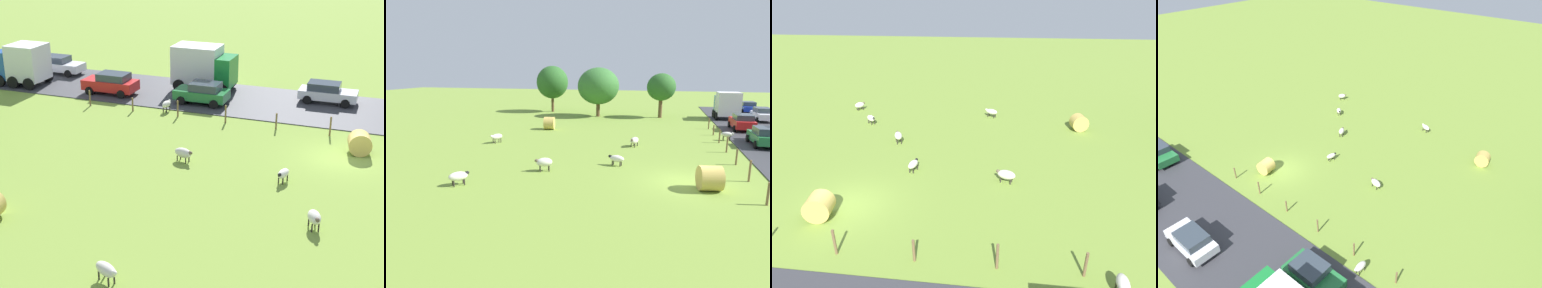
% 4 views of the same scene
% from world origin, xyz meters
% --- Properties ---
extents(ground_plane, '(160.00, 160.00, 0.00)m').
position_xyz_m(ground_plane, '(0.00, 0.00, 0.00)').
color(ground_plane, olive).
extents(road_strip, '(8.00, 80.00, 0.06)m').
position_xyz_m(road_strip, '(8.63, 0.00, 0.03)').
color(road_strip, '#38383D').
rests_on(road_strip, ground_plane).
extents(sheep_1, '(1.14, 0.66, 0.71)m').
position_xyz_m(sheep_1, '(-4.22, 2.44, 0.48)').
color(sheep_1, silver).
rests_on(sheep_1, ground_plane).
extents(sheep_2, '(0.85, 1.26, 0.79)m').
position_xyz_m(sheep_2, '(-3.52, 8.30, 0.51)').
color(sheep_2, beige).
rests_on(sheep_2, ground_plane).
extents(sheep_3, '(1.08, 0.53, 0.78)m').
position_xyz_m(sheep_3, '(4.28, 12.61, 0.54)').
color(sheep_3, silver).
rests_on(sheep_3, ground_plane).
extents(sheep_5, '(0.92, 1.24, 0.79)m').
position_xyz_m(sheep_5, '(-15.11, 6.89, 0.54)').
color(sheep_5, beige).
rests_on(sheep_5, ground_plane).
extents(sheep_6, '(1.15, 0.91, 0.86)m').
position_xyz_m(sheep_6, '(-8.44, 0.17, 0.58)').
color(sheep_6, silver).
rests_on(sheep_6, ground_plane).
extents(hay_bale_0, '(1.35, 1.50, 1.32)m').
position_xyz_m(hay_bale_0, '(1.11, -0.93, 0.66)').
color(hay_bale_0, tan).
rests_on(hay_bale_0, ground_plane).
extents(fence_post_1, '(0.12, 0.12, 1.26)m').
position_xyz_m(fence_post_1, '(3.48, 1.06, 0.63)').
color(fence_post_1, brown).
rests_on(fence_post_1, ground_plane).
extents(fence_post_2, '(0.12, 0.12, 1.08)m').
position_xyz_m(fence_post_2, '(3.48, 4.52, 0.54)').
color(fence_post_2, brown).
rests_on(fence_post_2, ground_plane).
extents(fence_post_3, '(0.12, 0.12, 1.22)m').
position_xyz_m(fence_post_3, '(3.48, 7.98, 0.61)').
color(fence_post_3, brown).
rests_on(fence_post_3, ground_plane).
extents(fence_post_4, '(0.12, 0.12, 1.17)m').
position_xyz_m(fence_post_4, '(3.48, 11.44, 0.58)').
color(fence_post_4, brown).
rests_on(fence_post_4, ground_plane).
extents(fence_post_5, '(0.12, 0.12, 1.00)m').
position_xyz_m(fence_post_5, '(3.48, 14.90, 0.50)').
color(fence_post_5, brown).
rests_on(fence_post_5, ground_plane).
extents(fence_post_6, '(0.12, 0.12, 1.18)m').
position_xyz_m(fence_post_6, '(3.48, 18.36, 0.59)').
color(fence_post_6, brown).
rests_on(fence_post_6, ground_plane).
extents(truck_0, '(2.84, 4.84, 3.50)m').
position_xyz_m(truck_0, '(10.33, 11.99, 1.91)').
color(truck_0, '#197F33').
rests_on(truck_0, road_strip).
extents(truck_1, '(2.90, 3.94, 3.35)m').
position_xyz_m(truck_1, '(6.53, 26.27, 1.82)').
color(truck_1, '#1E4C99').
rests_on(truck_1, road_strip).
extents(car_0, '(2.02, 4.22, 1.51)m').
position_xyz_m(car_0, '(10.21, 2.22, 0.85)').
color(car_0, silver).
rests_on(car_0, road_strip).
extents(car_1, '(2.02, 4.56, 1.56)m').
position_xyz_m(car_1, '(10.49, 25.64, 0.87)').
color(car_1, silver).
rests_on(car_1, road_strip).
extents(car_2, '(2.15, 3.90, 1.57)m').
position_xyz_m(car_2, '(6.85, 10.80, 0.88)').
color(car_2, '#237238').
rests_on(car_2, road_strip).
extents(car_7, '(2.07, 4.22, 1.65)m').
position_xyz_m(car_7, '(6.67, 18.30, 0.91)').
color(car_7, red).
rests_on(car_7, road_strip).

